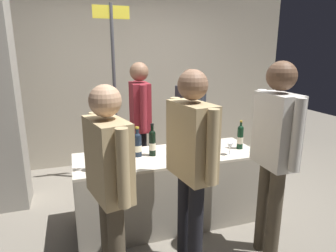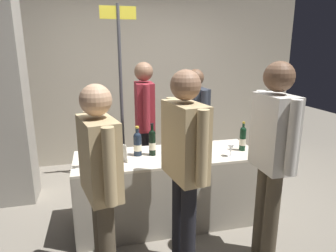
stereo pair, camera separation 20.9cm
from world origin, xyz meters
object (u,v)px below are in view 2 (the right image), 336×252
(vendor_presenter, at_px, (195,118))
(taster_foreground_right, at_px, (272,148))
(display_bottle_0, at_px, (201,137))
(featured_wine_bottle, at_px, (202,143))
(wine_glass_near_taster, at_px, (231,148))
(tasting_table, at_px, (168,175))
(booth_signpost, at_px, (121,82))
(flower_vase, at_px, (92,156))
(wine_glass_near_vendor, at_px, (108,144))
(wine_glass_mid, at_px, (186,137))
(concrete_pillar, at_px, (4,74))

(vendor_presenter, height_order, taster_foreground_right, taster_foreground_right)
(display_bottle_0, xyz_separation_m, taster_foreground_right, (0.31, -0.79, 0.12))
(featured_wine_bottle, distance_m, wine_glass_near_taster, 0.29)
(tasting_table, height_order, taster_foreground_right, taster_foreground_right)
(display_bottle_0, bearing_deg, wine_glass_near_taster, -41.51)
(featured_wine_bottle, xyz_separation_m, booth_signpost, (-0.67, 1.28, 0.49))
(flower_vase, distance_m, booth_signpost, 1.49)
(display_bottle_0, height_order, wine_glass_near_vendor, display_bottle_0)
(featured_wine_bottle, relative_size, display_bottle_0, 0.94)
(featured_wine_bottle, distance_m, wine_glass_mid, 0.33)
(wine_glass_mid, distance_m, wine_glass_near_taster, 0.52)
(taster_foreground_right, bearing_deg, featured_wine_bottle, 28.53)
(booth_signpost, bearing_deg, flower_vase, -106.36)
(display_bottle_0, relative_size, flower_vase, 0.87)
(wine_glass_near_taster, distance_m, booth_signpost, 1.74)
(wine_glass_near_vendor, bearing_deg, concrete_pillar, 148.01)
(wine_glass_mid, bearing_deg, wine_glass_near_vendor, 178.35)
(wine_glass_near_taster, bearing_deg, concrete_pillar, 154.05)
(concrete_pillar, bearing_deg, flower_vase, -49.95)
(wine_glass_near_taster, relative_size, booth_signpost, 0.06)
(wine_glass_near_taster, xyz_separation_m, taster_foreground_right, (0.07, -0.58, 0.18))
(wine_glass_near_taster, xyz_separation_m, booth_signpost, (-0.94, 1.36, 0.54))
(display_bottle_0, distance_m, wine_glass_near_taster, 0.32)
(taster_foreground_right, bearing_deg, display_bottle_0, 22.19)
(wine_glass_mid, bearing_deg, booth_signpost, 122.27)
(wine_glass_mid, xyz_separation_m, taster_foreground_right, (0.41, -0.98, 0.17))
(vendor_presenter, distance_m, booth_signpost, 1.08)
(booth_signpost, bearing_deg, wine_glass_mid, -57.73)
(vendor_presenter, bearing_deg, taster_foreground_right, 0.40)
(wine_glass_mid, relative_size, flower_vase, 0.35)
(wine_glass_near_taster, distance_m, flower_vase, 1.34)
(concrete_pillar, bearing_deg, featured_wine_bottle, -27.21)
(wine_glass_near_vendor, height_order, vendor_presenter, vendor_presenter)
(featured_wine_bottle, bearing_deg, flower_vase, -176.61)
(wine_glass_mid, height_order, wine_glass_near_taster, wine_glass_mid)
(wine_glass_near_vendor, bearing_deg, tasting_table, -21.19)
(taster_foreground_right, bearing_deg, concrete_pillar, 55.17)
(taster_foreground_right, distance_m, booth_signpost, 2.22)
(tasting_table, xyz_separation_m, wine_glass_mid, (0.26, 0.20, 0.34))
(tasting_table, distance_m, vendor_presenter, 1.02)
(flower_vase, bearing_deg, wine_glass_near_vendor, 68.33)
(display_bottle_0, xyz_separation_m, vendor_presenter, (0.18, 0.75, 0.03))
(wine_glass_near_vendor, bearing_deg, wine_glass_mid, -1.65)
(concrete_pillar, relative_size, display_bottle_0, 8.57)
(concrete_pillar, xyz_separation_m, tasting_table, (1.65, -0.89, -1.00))
(vendor_presenter, xyz_separation_m, taster_foreground_right, (0.12, -1.54, 0.09))
(wine_glass_mid, bearing_deg, wine_glass_near_taster, -50.01)
(display_bottle_0, height_order, wine_glass_near_taster, display_bottle_0)
(featured_wine_bottle, bearing_deg, vendor_presenter, 75.87)
(tasting_table, relative_size, display_bottle_0, 5.27)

